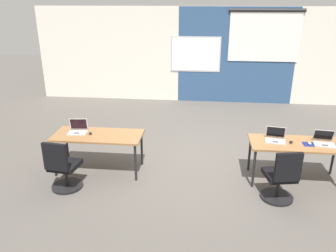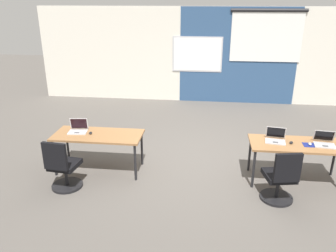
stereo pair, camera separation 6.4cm
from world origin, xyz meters
The scene contains 13 objects.
ground_plane centered at (0.00, 0.00, 0.00)m, with size 24.00×24.00×0.00m.
back_wall_assembly centered at (0.04, 4.20, 1.41)m, with size 10.00×0.27×2.80m.
desk_near_left centered at (-1.75, -0.60, 0.66)m, with size 1.60×0.70×0.72m.
desk_near_right centered at (1.75, -0.60, 0.66)m, with size 1.60×0.70×0.72m.
laptop_near_right_inner centered at (1.38, -0.54, 0.77)m, with size 0.37×0.34×0.23m.
mouse_near_right_inner centered at (1.63, -0.61, 0.74)m, with size 0.09×0.11×0.03m.
chair_near_right_inner centered at (1.37, -1.28, 0.38)m, with size 0.52×0.57×0.92m.
laptop_near_left_end centered at (-2.14, -0.52, 0.77)m, with size 0.36×0.31×0.24m.
mouse_near_left_end centered at (-1.89, -0.60, 0.74)m, with size 0.08×0.11×0.03m.
chair_near_left_end centered at (-2.14, -1.33, 0.38)m, with size 0.52×0.56×0.92m.
laptop_near_right_end centered at (2.17, -0.59, 0.77)m, with size 0.37×0.35×0.22m.
mousepad_near_right_end centered at (1.93, -0.64, 0.72)m, with size 0.22×0.19×0.00m.
mouse_near_right_end centered at (1.93, -0.64, 0.74)m, with size 0.07×0.11×0.03m.
Camera 1 is at (0.11, -6.00, 3.03)m, focal length 35.71 mm.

